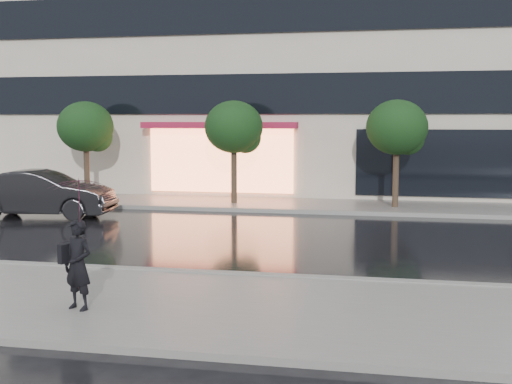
# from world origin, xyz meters

# --- Properties ---
(ground) EXTENTS (120.00, 120.00, 0.00)m
(ground) POSITION_xyz_m (0.00, 0.00, 0.00)
(ground) COLOR black
(ground) RESTS_ON ground
(sidewalk_near) EXTENTS (60.00, 4.50, 0.12)m
(sidewalk_near) POSITION_xyz_m (0.00, -3.25, 0.06)
(sidewalk_near) COLOR slate
(sidewalk_near) RESTS_ON ground
(sidewalk_far) EXTENTS (60.00, 3.50, 0.12)m
(sidewalk_far) POSITION_xyz_m (0.00, 10.25, 0.06)
(sidewalk_far) COLOR slate
(sidewalk_far) RESTS_ON ground
(curb_near) EXTENTS (60.00, 0.25, 0.14)m
(curb_near) POSITION_xyz_m (0.00, -1.00, 0.07)
(curb_near) COLOR gray
(curb_near) RESTS_ON ground
(curb_far) EXTENTS (60.00, 0.25, 0.14)m
(curb_far) POSITION_xyz_m (0.00, 8.50, 0.07)
(curb_far) COLOR gray
(curb_far) RESTS_ON ground
(tree_far_west) EXTENTS (2.20, 2.20, 3.99)m
(tree_far_west) POSITION_xyz_m (-8.94, 10.03, 2.92)
(tree_far_west) COLOR #33261C
(tree_far_west) RESTS_ON ground
(tree_mid_west) EXTENTS (2.20, 2.20, 3.99)m
(tree_mid_west) POSITION_xyz_m (-2.94, 10.03, 2.92)
(tree_mid_west) COLOR #33261C
(tree_mid_west) RESTS_ON ground
(tree_mid_east) EXTENTS (2.20, 2.20, 3.99)m
(tree_mid_east) POSITION_xyz_m (3.06, 10.03, 2.92)
(tree_mid_east) COLOR #33261C
(tree_mid_east) RESTS_ON ground
(parked_car) EXTENTS (4.93, 2.16, 1.58)m
(parked_car) POSITION_xyz_m (-8.70, 6.00, 0.79)
(parked_car) COLOR black
(parked_car) RESTS_ON ground
(pedestrian_with_umbrella) EXTENTS (1.18, 1.19, 2.21)m
(pedestrian_with_umbrella) POSITION_xyz_m (-2.41, -3.96, 1.60)
(pedestrian_with_umbrella) COLOR black
(pedestrian_with_umbrella) RESTS_ON sidewalk_near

